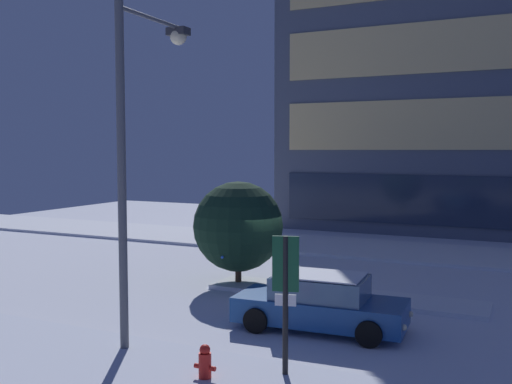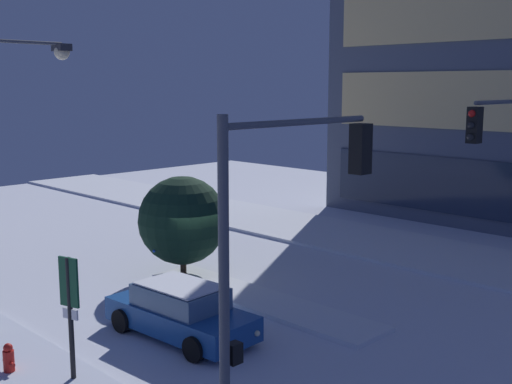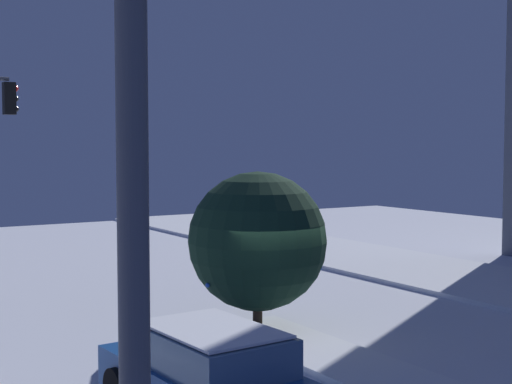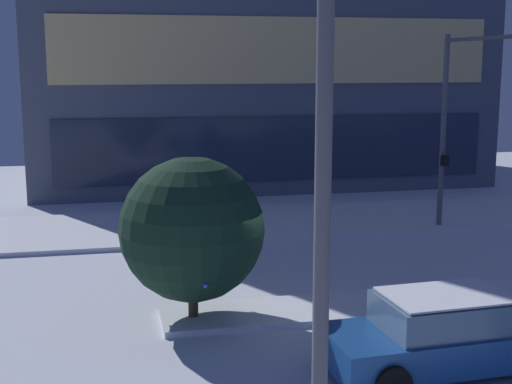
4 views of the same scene
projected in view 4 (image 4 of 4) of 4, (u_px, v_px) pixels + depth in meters
ground at (223, 320)px, 16.02m from camera, size 52.00×52.00×0.00m
curb_strip_far at (180, 227)px, 24.69m from camera, size 52.00×5.20×0.14m
median_strip at (355, 306)px, 16.67m from camera, size 9.00×1.80×0.14m
car_near at (445, 334)px, 13.25m from camera, size 4.67×2.23×1.49m
traffic_light_corner_far_right at (471, 100)px, 22.23m from camera, size 0.32×4.86×6.58m
street_lamp_arched at (306, 96)px, 8.84m from camera, size 0.56×2.79×8.15m
decorated_tree_median at (192, 229)px, 15.50m from camera, size 3.16×3.16×3.69m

